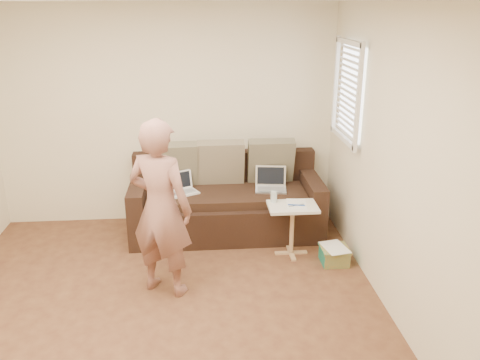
{
  "coord_description": "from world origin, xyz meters",
  "views": [
    {
      "loc": [
        0.37,
        -3.62,
        2.6
      ],
      "look_at": [
        0.8,
        1.4,
        0.78
      ],
      "focal_mm": 37.26,
      "sensor_mm": 36.0,
      "label": 1
    }
  ],
  "objects_px": {
    "sofa": "(226,198)",
    "drinking_glass": "(274,197)",
    "laptop_white": "(183,193)",
    "side_table": "(292,230)",
    "laptop_silver": "(271,190)",
    "person": "(161,209)",
    "striped_box": "(334,255)"
  },
  "relations": [
    {
      "from": "striped_box",
      "to": "drinking_glass",
      "type": "bearing_deg",
      "value": 149.46
    },
    {
      "from": "laptop_white",
      "to": "person",
      "type": "height_order",
      "value": "person"
    },
    {
      "from": "sofa",
      "to": "drinking_glass",
      "type": "bearing_deg",
      "value": -46.94
    },
    {
      "from": "laptop_white",
      "to": "sofa",
      "type": "bearing_deg",
      "value": -20.84
    },
    {
      "from": "sofa",
      "to": "laptop_silver",
      "type": "distance_m",
      "value": 0.53
    },
    {
      "from": "laptop_white",
      "to": "drinking_glass",
      "type": "bearing_deg",
      "value": -52.08
    },
    {
      "from": "striped_box",
      "to": "side_table",
      "type": "bearing_deg",
      "value": 149.87
    },
    {
      "from": "sofa",
      "to": "side_table",
      "type": "relative_size",
      "value": 3.86
    },
    {
      "from": "laptop_white",
      "to": "side_table",
      "type": "bearing_deg",
      "value": -53.13
    },
    {
      "from": "side_table",
      "to": "striped_box",
      "type": "distance_m",
      "value": 0.52
    },
    {
      "from": "laptop_white",
      "to": "laptop_silver",
      "type": "bearing_deg",
      "value": -26.19
    },
    {
      "from": "sofa",
      "to": "person",
      "type": "distance_m",
      "value": 1.46
    },
    {
      "from": "side_table",
      "to": "sofa",
      "type": "bearing_deg",
      "value": 136.71
    },
    {
      "from": "laptop_silver",
      "to": "laptop_white",
      "type": "bearing_deg",
      "value": -171.42
    },
    {
      "from": "sofa",
      "to": "laptop_white",
      "type": "relative_size",
      "value": 6.85
    },
    {
      "from": "sofa",
      "to": "drinking_glass",
      "type": "height_order",
      "value": "sofa"
    },
    {
      "from": "sofa",
      "to": "laptop_silver",
      "type": "relative_size",
      "value": 6.15
    },
    {
      "from": "laptop_white",
      "to": "side_table",
      "type": "relative_size",
      "value": 0.56
    },
    {
      "from": "person",
      "to": "drinking_glass",
      "type": "distance_m",
      "value": 1.36
    },
    {
      "from": "laptop_silver",
      "to": "laptop_white",
      "type": "distance_m",
      "value": 1.01
    },
    {
      "from": "laptop_silver",
      "to": "side_table",
      "type": "xyz_separation_m",
      "value": [
        0.15,
        -0.58,
        -0.24
      ]
    },
    {
      "from": "laptop_silver",
      "to": "person",
      "type": "xyz_separation_m",
      "value": [
        -1.18,
        -1.19,
        0.32
      ]
    },
    {
      "from": "laptop_silver",
      "to": "laptop_white",
      "type": "xyz_separation_m",
      "value": [
        -1.01,
        -0.01,
        0.0
      ]
    },
    {
      "from": "laptop_silver",
      "to": "person",
      "type": "distance_m",
      "value": 1.7
    },
    {
      "from": "striped_box",
      "to": "laptop_silver",
      "type": "bearing_deg",
      "value": 124.26
    },
    {
      "from": "sofa",
      "to": "side_table",
      "type": "height_order",
      "value": "sofa"
    },
    {
      "from": "laptop_silver",
      "to": "drinking_glass",
      "type": "bearing_deg",
      "value": -86.65
    },
    {
      "from": "sofa",
      "to": "laptop_silver",
      "type": "height_order",
      "value": "sofa"
    },
    {
      "from": "laptop_silver",
      "to": "side_table",
      "type": "relative_size",
      "value": 0.63
    },
    {
      "from": "person",
      "to": "drinking_glass",
      "type": "xyz_separation_m",
      "value": [
        1.14,
        0.72,
        -0.21
      ]
    },
    {
      "from": "laptop_white",
      "to": "drinking_glass",
      "type": "xyz_separation_m",
      "value": [
        0.97,
        -0.46,
        0.11
      ]
    },
    {
      "from": "person",
      "to": "drinking_glass",
      "type": "height_order",
      "value": "person"
    }
  ]
}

